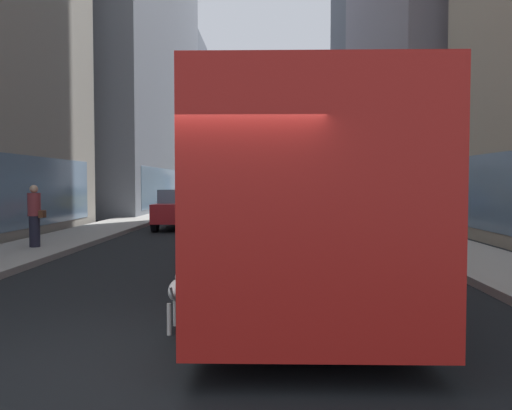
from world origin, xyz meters
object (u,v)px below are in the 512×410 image
(box_truck, at_px, (224,185))
(car_white_van, at_px, (248,193))
(car_yellow_taxi, at_px, (213,199))
(car_red_coupe, at_px, (183,208))
(dalmatian_dog, at_px, (178,290))
(pedestrian_with_handbag, at_px, (35,215))
(transit_bus, at_px, (291,189))
(car_blue_hatchback, at_px, (302,201))

(box_truck, bearing_deg, car_white_van, 80.47)
(box_truck, bearing_deg, car_yellow_taxi, -90.00)
(car_red_coupe, bearing_deg, car_yellow_taxi, 90.00)
(dalmatian_dog, bearing_deg, box_truck, 93.93)
(dalmatian_dog, xyz_separation_m, pedestrian_with_handbag, (-5.18, 7.17, 0.50))
(transit_bus, relative_size, car_white_van, 2.42)
(car_white_van, xyz_separation_m, dalmatian_dog, (0.78, -44.13, -0.31))
(car_red_coupe, distance_m, box_truck, 19.93)
(car_white_van, height_order, dalmatian_dog, car_white_van)
(car_blue_hatchback, xyz_separation_m, car_red_coupe, (-5.60, -9.44, 0.00))
(car_yellow_taxi, bearing_deg, car_blue_hatchback, -25.91)
(car_blue_hatchback, height_order, car_white_van, same)
(transit_bus, relative_size, dalmatian_dog, 11.98)
(transit_bus, distance_m, pedestrian_with_handbag, 7.69)
(transit_bus, height_order, box_truck, same)
(car_blue_hatchback, distance_m, car_yellow_taxi, 6.23)
(pedestrian_with_handbag, bearing_deg, transit_bus, -27.32)
(car_blue_hatchback, bearing_deg, car_yellow_taxi, 154.09)
(transit_bus, height_order, car_white_van, transit_bus)
(car_white_van, xyz_separation_m, pedestrian_with_handbag, (-4.40, -36.96, 0.19))
(car_blue_hatchback, relative_size, car_yellow_taxi, 0.98)
(car_blue_hatchback, bearing_deg, pedestrian_with_handbag, -116.34)
(car_blue_hatchback, distance_m, car_white_van, 20.39)
(transit_bus, relative_size, car_blue_hatchback, 2.83)
(car_blue_hatchback, xyz_separation_m, box_truck, (-5.60, 10.47, 0.85))
(dalmatian_dog, bearing_deg, pedestrian_with_handbag, 125.84)
(transit_bus, relative_size, car_yellow_taxi, 2.77)
(transit_bus, xyz_separation_m, car_red_coupe, (-4.00, 11.04, -0.95))
(car_yellow_taxi, xyz_separation_m, car_white_van, (1.60, 17.27, 0.00))
(transit_bus, distance_m, box_truck, 31.20)
(car_yellow_taxi, distance_m, car_red_coupe, 12.16)
(dalmatian_dog, bearing_deg, car_red_coupe, 99.20)
(box_truck, bearing_deg, car_blue_hatchback, -61.86)
(car_blue_hatchback, relative_size, box_truck, 0.54)
(car_white_van, bearing_deg, car_red_coupe, -93.11)
(car_blue_hatchback, relative_size, dalmatian_dog, 4.23)
(box_truck, relative_size, pedestrian_with_handbag, 4.44)
(car_yellow_taxi, height_order, car_red_coupe, same)
(car_white_van, relative_size, pedestrian_with_handbag, 2.82)
(car_white_van, bearing_deg, pedestrian_with_handbag, -96.79)
(box_truck, xyz_separation_m, pedestrian_with_handbag, (-2.80, -27.43, -0.65))
(transit_bus, bearing_deg, car_yellow_taxi, 99.78)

